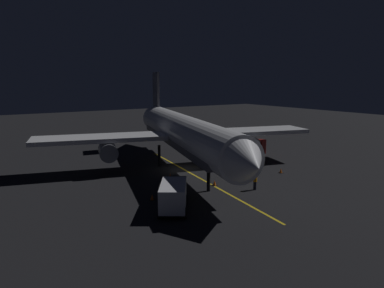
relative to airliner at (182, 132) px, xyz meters
name	(u,v)px	position (x,y,z in m)	size (l,w,h in m)	color
ground_plane	(183,170)	(0.17, 0.59, -4.64)	(180.00, 180.00, 0.20)	black
apron_guide_stripe	(198,177)	(0.62, 4.59, -4.54)	(0.24, 29.93, 0.01)	gold
airliner	(182,132)	(0.00, 0.00, 0.00)	(34.77, 39.66, 12.12)	white
baggage_truck	(174,195)	(7.99, 11.74, -3.30)	(5.20, 6.40, 2.38)	silver
catering_truck	(246,147)	(-11.65, -1.30, -3.27)	(4.67, 6.30, 2.48)	maroon
ground_crew_worker	(255,181)	(-1.54, 11.55, -3.65)	(0.40, 0.40, 1.74)	black
traffic_cone_near_left	(215,183)	(0.98, 8.16, -4.29)	(0.50, 0.50, 0.55)	#EA590F
traffic_cone_near_right	(170,176)	(3.41, 3.08, -4.29)	(0.50, 0.50, 0.55)	#EA590F
traffic_cone_under_wing	(152,197)	(8.55, 8.75, -4.29)	(0.50, 0.50, 0.55)	#EA590F
traffic_cone_far	(281,171)	(-8.71, 8.33, -4.29)	(0.50, 0.50, 0.55)	#EA590F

